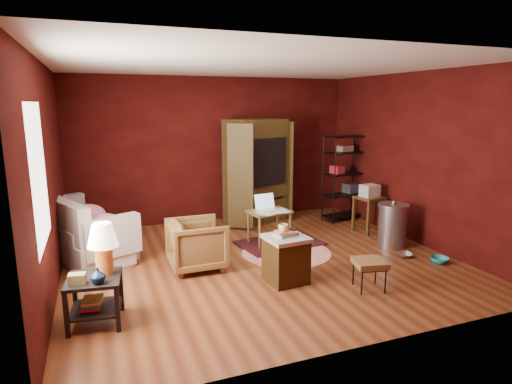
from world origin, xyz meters
TOP-DOWN VIEW (x-y plane):
  - room at (-0.04, -0.01)m, footprint 5.54×5.04m
  - sofa at (-2.49, 1.18)m, footprint 1.31×2.07m
  - armchair at (-0.95, 0.04)m, footprint 0.70×0.75m
  - pet_bowl_steel at (2.11, -0.64)m, footprint 0.23×0.11m
  - pet_bowl_turquoise at (2.41, -1.03)m, footprint 0.27×0.15m
  - vase at (-2.26, -1.28)m, footprint 0.18×0.18m
  - mug at (-0.03, -0.85)m, footprint 0.14×0.12m
  - side_table at (-2.25, -1.07)m, footprint 0.60×0.60m
  - sofa_cushions at (-2.50, 1.17)m, footprint 1.56×2.23m
  - hamper at (0.02, -0.84)m, footprint 0.55×0.55m
  - footstool at (0.90, -1.42)m, footprint 0.45×0.45m
  - rug_round at (0.49, 0.15)m, footprint 1.55×1.55m
  - rug_oriental at (0.58, 0.61)m, footprint 1.46×1.08m
  - laptop_desk at (0.40, 0.67)m, footprint 0.72×0.60m
  - tv_armoire at (0.72, 2.04)m, footprint 1.47×1.16m
  - wire_shelving at (2.39, 1.56)m, footprint 0.88×0.51m
  - small_stand at (2.36, 0.67)m, footprint 0.50×0.50m
  - trash_can at (2.23, -0.16)m, footprint 0.50×0.50m

SIDE VIEW (x-z plane):
  - rug_round at x=0.49m, z-range 0.00..0.01m
  - rug_oriental at x=0.58m, z-range 0.01..0.02m
  - pet_bowl_steel at x=2.11m, z-range 0.00..0.23m
  - pet_bowl_turquoise at x=2.41m, z-range 0.00..0.26m
  - hamper at x=0.02m, z-range -0.03..0.68m
  - footstool at x=0.90m, z-range 0.14..0.52m
  - trash_can at x=2.23m, z-range -0.02..0.74m
  - armchair at x=-0.95m, z-range 0.00..0.77m
  - sofa at x=-2.49m, z-range 0.00..0.78m
  - sofa_cushions at x=-2.50m, z-range -0.01..0.86m
  - laptop_desk at x=0.40m, z-range 0.10..0.92m
  - vase at x=-2.26m, z-range 0.51..0.66m
  - side_table at x=-2.25m, z-range 0.11..1.17m
  - small_stand at x=2.36m, z-range 0.21..1.08m
  - mug at x=-0.03m, z-range 0.69..0.81m
  - wire_shelving at x=2.39m, z-range 0.08..1.77m
  - tv_armoire at x=0.72m, z-range 0.04..2.04m
  - room at x=-0.04m, z-range -0.02..2.82m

